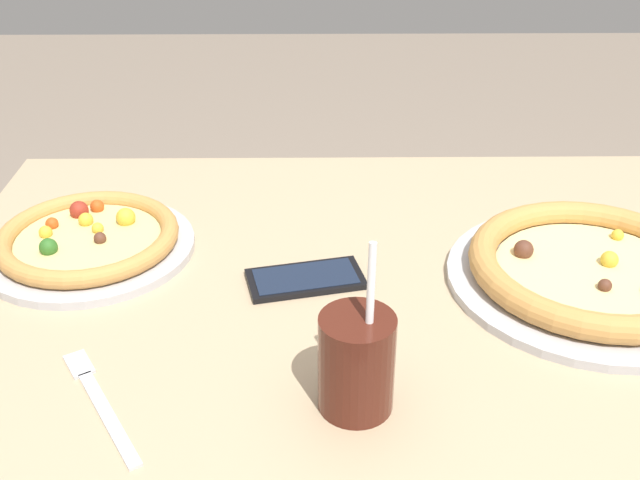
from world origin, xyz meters
name	(u,v)px	position (x,y,z in m)	size (l,w,h in m)	color
dining_table	(367,352)	(0.00, 0.00, 0.63)	(1.15, 0.78, 0.75)	tan
pizza_near	(592,270)	(0.28, -0.02, 0.77)	(0.37, 0.37, 0.05)	#B7B7BC
pizza_far	(88,240)	(-0.39, 0.07, 0.77)	(0.29, 0.29, 0.04)	#B7B7BC
drink_cup_colored	(357,363)	(-0.03, -0.25, 0.81)	(0.08, 0.08, 0.19)	#4C1E14
fork	(98,399)	(-0.30, -0.24, 0.75)	(0.12, 0.18, 0.00)	silver
cell_phone	(306,279)	(-0.09, -0.01, 0.75)	(0.16, 0.11, 0.01)	black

